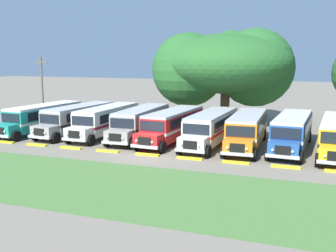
# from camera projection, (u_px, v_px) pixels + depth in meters

# --- Properties ---
(ground_plane) EXTENTS (220.00, 220.00, 0.00)m
(ground_plane) POSITION_uv_depth(u_px,v_px,m) (149.00, 155.00, 31.93)
(ground_plane) COLOR slate
(foreground_grass_strip) EXTENTS (80.00, 9.44, 0.01)m
(foreground_grass_strip) POSITION_uv_depth(u_px,v_px,m) (98.00, 184.00, 24.53)
(foreground_grass_strip) COLOR #4C7538
(foreground_grass_strip) RESTS_ON ground_plane
(parked_bus_slot_0) EXTENTS (3.47, 10.96, 2.82)m
(parked_bus_slot_0) POSITION_uv_depth(u_px,v_px,m) (43.00, 117.00, 41.51)
(parked_bus_slot_0) COLOR teal
(parked_bus_slot_0) RESTS_ON ground_plane
(parked_bus_slot_1) EXTENTS (3.40, 10.95, 2.82)m
(parked_bus_slot_1) POSITION_uv_depth(u_px,v_px,m) (78.00, 118.00, 40.85)
(parked_bus_slot_1) COLOR #9E9993
(parked_bus_slot_1) RESTS_ON ground_plane
(parked_bus_slot_2) EXTENTS (2.79, 10.85, 2.82)m
(parked_bus_slot_2) POSITION_uv_depth(u_px,v_px,m) (107.00, 119.00, 39.85)
(parked_bus_slot_2) COLOR silver
(parked_bus_slot_2) RESTS_ON ground_plane
(parked_bus_slot_3) EXTENTS (2.95, 10.87, 2.82)m
(parked_bus_slot_3) POSITION_uv_depth(u_px,v_px,m) (141.00, 121.00, 38.64)
(parked_bus_slot_3) COLOR #9E9993
(parked_bus_slot_3) RESTS_ON ground_plane
(parked_bus_slot_4) EXTENTS (3.29, 10.93, 2.82)m
(parked_bus_slot_4) POSITION_uv_depth(u_px,v_px,m) (173.00, 124.00, 36.99)
(parked_bus_slot_4) COLOR red
(parked_bus_slot_4) RESTS_ON ground_plane
(parked_bus_slot_5) EXTENTS (3.03, 10.88, 2.82)m
(parked_bus_slot_5) POSITION_uv_depth(u_px,v_px,m) (211.00, 127.00, 35.64)
(parked_bus_slot_5) COLOR silver
(parked_bus_slot_5) RESTS_ON ground_plane
(parked_bus_slot_6) EXTENTS (2.95, 10.87, 2.82)m
(parked_bus_slot_6) POSITION_uv_depth(u_px,v_px,m) (247.00, 128.00, 34.75)
(parked_bus_slot_6) COLOR orange
(parked_bus_slot_6) RESTS_ON ground_plane
(parked_bus_slot_7) EXTENTS (3.20, 10.91, 2.82)m
(parked_bus_slot_7) POSITION_uv_depth(u_px,v_px,m) (292.00, 130.00, 33.81)
(parked_bus_slot_7) COLOR #23519E
(parked_bus_slot_7) RESTS_ON ground_plane
(curb_wheelstop_0) EXTENTS (2.00, 0.36, 0.15)m
(curb_wheelstop_0) POSITION_uv_depth(u_px,v_px,m) (5.00, 142.00, 36.42)
(curb_wheelstop_0) COLOR yellow
(curb_wheelstop_0) RESTS_ON ground_plane
(curb_wheelstop_1) EXTENTS (2.00, 0.36, 0.15)m
(curb_wheelstop_1) POSITION_uv_depth(u_px,v_px,m) (37.00, 145.00, 35.23)
(curb_wheelstop_1) COLOR yellow
(curb_wheelstop_1) RESTS_ON ground_plane
(curb_wheelstop_2) EXTENTS (2.00, 0.36, 0.15)m
(curb_wheelstop_2) POSITION_uv_depth(u_px,v_px,m) (71.00, 148.00, 34.04)
(curb_wheelstop_2) COLOR yellow
(curb_wheelstop_2) RESTS_ON ground_plane
(curb_wheelstop_3) EXTENTS (2.00, 0.36, 0.15)m
(curb_wheelstop_3) POSITION_uv_depth(u_px,v_px,m) (108.00, 151.00, 32.85)
(curb_wheelstop_3) COLOR yellow
(curb_wheelstop_3) RESTS_ON ground_plane
(curb_wheelstop_4) EXTENTS (2.00, 0.36, 0.15)m
(curb_wheelstop_4) POSITION_uv_depth(u_px,v_px,m) (147.00, 155.00, 31.66)
(curb_wheelstop_4) COLOR yellow
(curb_wheelstop_4) RESTS_ON ground_plane
(curb_wheelstop_5) EXTENTS (2.00, 0.36, 0.15)m
(curb_wheelstop_5) POSITION_uv_depth(u_px,v_px,m) (190.00, 158.00, 30.47)
(curb_wheelstop_5) COLOR yellow
(curb_wheelstop_5) RESTS_ON ground_plane
(curb_wheelstop_6) EXTENTS (2.00, 0.36, 0.15)m
(curb_wheelstop_6) POSITION_uv_depth(u_px,v_px,m) (236.00, 162.00, 29.28)
(curb_wheelstop_6) COLOR yellow
(curb_wheelstop_6) RESTS_ON ground_plane
(curb_wheelstop_7) EXTENTS (2.00, 0.36, 0.15)m
(curb_wheelstop_7) POSITION_uv_depth(u_px,v_px,m) (286.00, 167.00, 28.09)
(curb_wheelstop_7) COLOR yellow
(curb_wheelstop_7) RESTS_ON ground_plane
(broad_shade_tree) EXTENTS (15.93, 14.29, 11.00)m
(broad_shade_tree) POSITION_uv_depth(u_px,v_px,m) (226.00, 65.00, 46.35)
(broad_shade_tree) COLOR brown
(broad_shade_tree) RESTS_ON ground_plane
(utility_pole) EXTENTS (1.80, 0.20, 7.77)m
(utility_pole) POSITION_uv_depth(u_px,v_px,m) (42.00, 89.00, 45.20)
(utility_pole) COLOR brown
(utility_pole) RESTS_ON ground_plane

